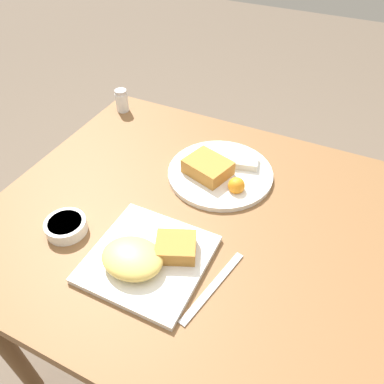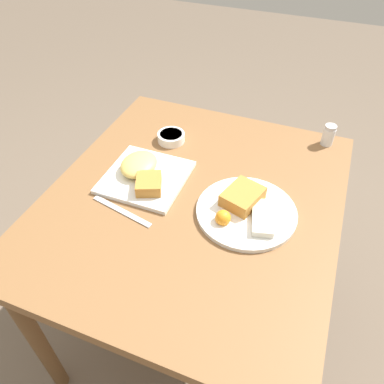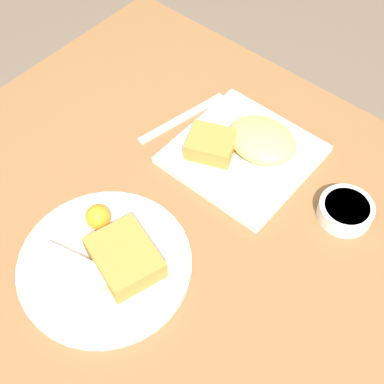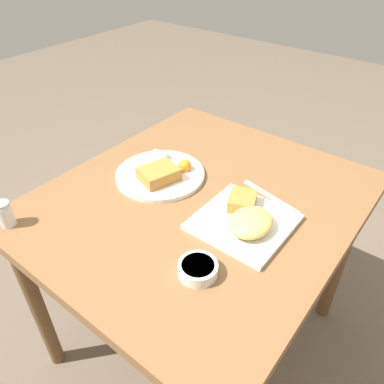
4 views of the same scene
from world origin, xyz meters
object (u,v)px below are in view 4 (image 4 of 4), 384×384
(sauce_ramekin, at_px, (198,269))
(butter_knife, at_px, (271,197))
(salt_shaker, at_px, (6,215))
(plate_oval_far, at_px, (160,173))
(plate_square_near, at_px, (246,219))

(sauce_ramekin, xyz_separation_m, butter_knife, (0.37, 0.01, -0.01))
(salt_shaker, xyz_separation_m, butter_knife, (0.55, -0.51, -0.03))
(salt_shaker, bearing_deg, plate_oval_far, -22.29)
(sauce_ramekin, relative_size, butter_knife, 0.46)
(plate_square_near, height_order, plate_oval_far, plate_square_near)
(plate_square_near, height_order, salt_shaker, salt_shaker)
(plate_oval_far, bearing_deg, salt_shaker, 157.71)
(plate_square_near, relative_size, plate_oval_far, 0.86)
(butter_knife, bearing_deg, salt_shaker, 59.41)
(plate_square_near, xyz_separation_m, sauce_ramekin, (-0.22, -0.00, -0.00))
(sauce_ramekin, bearing_deg, salt_shaker, 109.47)
(sauce_ramekin, bearing_deg, plate_oval_far, 54.07)
(butter_knife, bearing_deg, sauce_ramekin, 103.07)
(plate_square_near, xyz_separation_m, plate_oval_far, (0.03, 0.34, -0.01))
(sauce_ramekin, height_order, butter_knife, sauce_ramekin)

